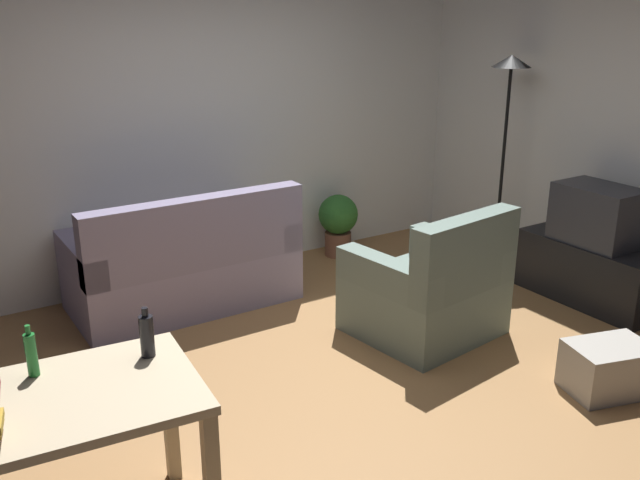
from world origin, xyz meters
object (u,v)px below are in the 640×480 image
bottle_green (31,354)px  potted_plant (338,221)px  tv (598,215)px  desk (45,425)px  torchiere_lamp (508,104)px  bottle_dark (147,335)px  couch (185,268)px  armchair (430,291)px  tv_stand (590,272)px  storage_box (608,368)px

bottle_green → potted_plant: bearing=36.5°
tv → desk: (-4.10, -0.54, -0.05)m
torchiere_lamp → bottle_dark: (-3.62, -1.39, -0.56)m
couch → armchair: (1.24, -1.36, 0.01)m
tv_stand → tv: size_ratio=1.83×
potted_plant → storage_box: potted_plant is taller
couch → bottle_green: bottle_green is taller
armchair → potted_plant: bearing=-109.5°
tv_stand → armchair: size_ratio=1.10×
torchiere_lamp → tv_stand: bearing=-90.0°
storage_box → couch: bearing=122.9°
potted_plant → storage_box: (0.03, -2.83, -0.18)m
tv_stand → bottle_green: (-4.08, -0.33, 0.62)m
tv_stand → torchiere_lamp: bearing=0.0°
couch → bottle_dark: size_ratio=7.27×
tv_stand → torchiere_lamp: torchiere_lamp is taller
potted_plant → armchair: size_ratio=0.57×
storage_box → armchair: bearing=108.7°
couch → tv: same height
armchair → bottle_green: (-2.66, -0.56, 0.54)m
potted_plant → storage_box: bearing=-89.5°
tv_stand → bottle_green: bearing=94.6°
tv → storage_box: 1.49m
potted_plant → armchair: armchair is taller
tv → armchair: 1.49m
torchiere_lamp → storage_box: (-1.03, -1.90, -1.26)m
tv_stand → torchiere_lamp: size_ratio=0.61×
tv → bottle_green: size_ratio=2.65×
torchiere_lamp → tv: bearing=-89.8°
armchair → storage_box: (0.39, -1.16, -0.17)m
armchair → storage_box: 1.23m
tv_stand → tv: (0.00, 0.00, 0.46)m
desk → potted_plant: 3.92m
couch → bottle_dark: bottle_dark is taller
tv → tv_stand: bearing=90.0°
tv → desk: 4.13m
potted_plant → bottle_dark: bearing=-137.9°
torchiere_lamp → bottle_dark: size_ratio=7.99×
bottle_green → desk: bearing=-94.7°
desk → storage_box: (3.06, -0.38, -0.50)m
desk → potted_plant: bearing=44.2°
tv → potted_plant: 2.21m
potted_plant → bottle_green: bottle_green is taller
torchiere_lamp → potted_plant: 1.78m
tv → bottle_dark: bearing=96.5°
desk → bottle_green: (0.02, 0.22, 0.21)m
desk → tv_stand: bearing=12.8°
tv → bottle_dark: 3.66m
tv_stand → bottle_green: size_ratio=4.87×
bottle_green → bottle_dark: bearing=-11.3°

